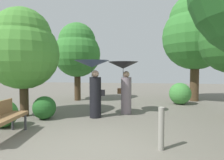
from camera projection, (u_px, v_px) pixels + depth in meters
ground_plane at (90, 148)px, 3.88m from camera, size 40.00×40.00×0.00m
person_left at (93, 77)px, 6.38m from camera, size 1.16×1.16×1.90m
person_right at (124, 77)px, 6.97m from camera, size 1.10×1.10×1.88m
park_bench at (0, 117)px, 4.38m from camera, size 0.67×1.55×0.83m
tree_near_left at (77, 50)px, 9.98m from camera, size 2.40×2.40×4.02m
tree_mid_left at (23, 48)px, 6.49m from camera, size 2.40×2.40×3.67m
tree_far_back at (195, 32)px, 9.74m from camera, size 3.29×3.29×5.44m
bush_path_left at (44, 108)px, 6.20m from camera, size 0.74×0.74×0.74m
bush_path_right at (180, 94)px, 8.91m from camera, size 0.99×0.99×0.99m
bush_behind_bench at (4, 114)px, 5.32m from camera, size 0.75×0.75×0.75m
path_marker_post at (161, 129)px, 3.79m from camera, size 0.12×0.12×0.85m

